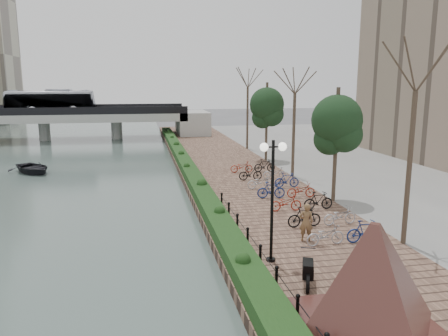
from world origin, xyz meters
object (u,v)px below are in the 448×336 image
object	(u,v)px
lamppost	(273,175)
motorcycle	(308,269)
pedestrian	(306,222)
boat	(33,168)
granite_monument	(371,278)

from	to	relation	value
lamppost	motorcycle	distance (m)	3.61
pedestrian	lamppost	bearing A→B (deg)	54.58
lamppost	boat	size ratio (longest dim) A/B	1.12
granite_monument	lamppost	bearing A→B (deg)	102.88
boat	granite_monument	bearing A→B (deg)	-97.41
motorcycle	boat	size ratio (longest dim) A/B	0.40
granite_monument	pedestrian	distance (m)	7.14
motorcycle	lamppost	bearing A→B (deg)	128.46
lamppost	motorcycle	xyz separation A→B (m)	(0.66, -2.09, -2.86)
granite_monument	lamppost	world-z (taller)	lamppost
lamppost	motorcycle	size ratio (longest dim) A/B	2.80
lamppost	pedestrian	bearing A→B (deg)	40.97
lamppost	granite_monument	bearing A→B (deg)	-77.12
lamppost	boat	xyz separation A→B (m)	(-13.51, 21.99, -3.43)
granite_monument	lamppost	distance (m)	5.64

